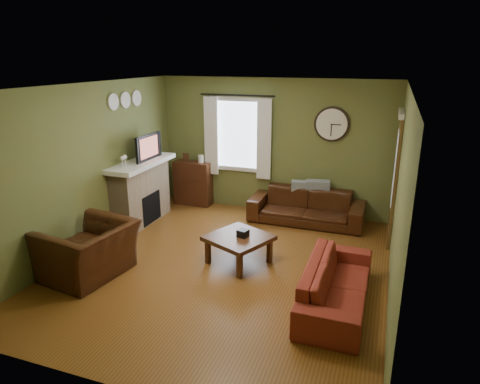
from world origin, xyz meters
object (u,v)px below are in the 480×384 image
(bookshelf, at_px, (193,183))
(armchair, at_px, (89,251))
(sofa_red, at_px, (336,284))
(sofa_brown, at_px, (306,207))
(coffee_table, at_px, (239,249))

(bookshelf, xyz_separation_m, armchair, (-0.05, -3.29, -0.08))
(sofa_red, bearing_deg, sofa_brown, 18.82)
(bookshelf, bearing_deg, sofa_brown, -5.79)
(sofa_red, distance_m, armchair, 3.40)
(sofa_brown, distance_m, sofa_red, 2.78)
(bookshelf, bearing_deg, sofa_red, -40.88)
(sofa_red, xyz_separation_m, coffee_table, (-1.52, 0.65, -0.06))
(bookshelf, distance_m, armchair, 3.29)
(armchair, bearing_deg, bookshelf, -172.94)
(sofa_red, xyz_separation_m, armchair, (-3.37, -0.41, 0.10))
(bookshelf, bearing_deg, coffee_table, -50.99)
(armchair, relative_size, coffee_table, 1.42)
(sofa_red, distance_m, coffee_table, 1.65)
(bookshelf, height_order, sofa_red, bookshelf)
(coffee_table, bearing_deg, bookshelf, 129.01)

